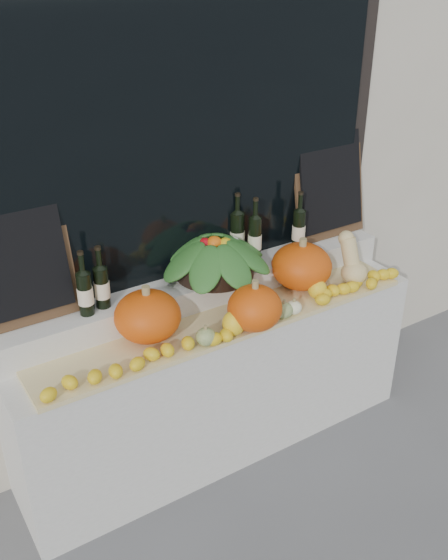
# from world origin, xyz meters

# --- Properties ---
(storefront_facade) EXTENTS (7.00, 0.94, 4.50)m
(storefront_facade) POSITION_xyz_m (0.00, 2.25, 2.25)
(storefront_facade) COLOR beige
(storefront_facade) RESTS_ON ground
(display_sill) EXTENTS (2.30, 0.55, 0.88)m
(display_sill) POSITION_xyz_m (0.00, 1.52, 0.44)
(display_sill) COLOR silver
(display_sill) RESTS_ON ground
(rear_tier) EXTENTS (2.30, 0.25, 0.16)m
(rear_tier) POSITION_xyz_m (0.00, 1.68, 0.96)
(rear_tier) COLOR silver
(rear_tier) RESTS_ON display_sill
(straw_bedding) EXTENTS (2.10, 0.32, 0.02)m
(straw_bedding) POSITION_xyz_m (0.00, 1.40, 0.89)
(straw_bedding) COLOR tan
(straw_bedding) RESTS_ON display_sill
(pumpkin_left) EXTENTS (0.33, 0.33, 0.25)m
(pumpkin_left) POSITION_xyz_m (-0.42, 1.48, 1.03)
(pumpkin_left) COLOR #DD510B
(pumpkin_left) RESTS_ON straw_bedding
(pumpkin_right) EXTENTS (0.45, 0.45, 0.26)m
(pumpkin_right) POSITION_xyz_m (0.54, 1.49, 1.03)
(pumpkin_right) COLOR #DD510B
(pumpkin_right) RESTS_ON straw_bedding
(pumpkin_center) EXTENTS (0.33, 0.33, 0.23)m
(pumpkin_center) POSITION_xyz_m (0.07, 1.28, 1.02)
(pumpkin_center) COLOR #DD510B
(pumpkin_center) RESTS_ON straw_bedding
(butternut_squash) EXTENTS (0.15, 0.21, 0.29)m
(butternut_squash) POSITION_xyz_m (0.81, 1.38, 1.03)
(butternut_squash) COLOR #DEC382
(butternut_squash) RESTS_ON straw_bedding
(decorative_gourds) EXTENTS (0.84, 0.17, 0.15)m
(decorative_gourds) POSITION_xyz_m (0.14, 1.30, 0.96)
(decorative_gourds) COLOR #37671E
(decorative_gourds) RESTS_ON straw_bedding
(lemon_heap) EXTENTS (2.20, 0.16, 0.06)m
(lemon_heap) POSITION_xyz_m (0.00, 1.29, 0.94)
(lemon_heap) COLOR yellow
(lemon_heap) RESTS_ON straw_bedding
(produce_bowl) EXTENTS (0.65, 0.65, 0.23)m
(produce_bowl) POSITION_xyz_m (0.07, 1.66, 1.15)
(produce_bowl) COLOR black
(produce_bowl) RESTS_ON rear_tier
(wine_bottle_far_left) EXTENTS (0.08, 0.08, 0.33)m
(wine_bottle_far_left) POSITION_xyz_m (-0.66, 1.64, 1.15)
(wine_bottle_far_left) COLOR black
(wine_bottle_far_left) RESTS_ON rear_tier
(wine_bottle_near_left) EXTENTS (0.08, 0.08, 0.32)m
(wine_bottle_near_left) POSITION_xyz_m (-0.57, 1.66, 1.15)
(wine_bottle_near_left) COLOR black
(wine_bottle_near_left) RESTS_ON rear_tier
(wine_bottle_tall) EXTENTS (0.08, 0.08, 0.39)m
(wine_bottle_tall) POSITION_xyz_m (0.27, 1.75, 1.18)
(wine_bottle_tall) COLOR black
(wine_bottle_tall) RESTS_ON rear_tier
(wine_bottle_near_right) EXTENTS (0.08, 0.08, 0.38)m
(wine_bottle_near_right) POSITION_xyz_m (0.34, 1.67, 1.18)
(wine_bottle_near_right) COLOR black
(wine_bottle_near_right) RESTS_ON rear_tier
(wine_bottle_far_right) EXTENTS (0.08, 0.08, 0.36)m
(wine_bottle_far_right) POSITION_xyz_m (0.64, 1.66, 1.17)
(wine_bottle_far_right) COLOR black
(wine_bottle_far_right) RESTS_ON rear_tier
(chalkboard_left) EXTENTS (0.50, 0.15, 0.61)m
(chalkboard_left) POSITION_xyz_m (-0.92, 1.74, 1.36)
(chalkboard_left) COLOR #4C331E
(chalkboard_left) RESTS_ON rear_tier
(chalkboard_right) EXTENTS (0.50, 0.15, 0.61)m
(chalkboard_right) POSITION_xyz_m (0.92, 1.74, 1.36)
(chalkboard_right) COLOR #4C331E
(chalkboard_right) RESTS_ON rear_tier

